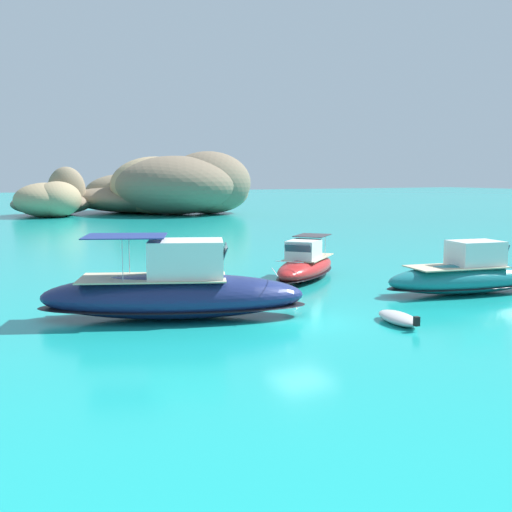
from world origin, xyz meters
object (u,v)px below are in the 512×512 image
islet_small (54,200)px  motorboat_teal (468,276)px  islet_large (169,189)px  motorboat_red (305,266)px  dinghy_tender (398,318)px  motorboat_navy (174,292)px

islet_small → motorboat_teal: islet_small is taller
islet_large → motorboat_red: bearing=-102.7°
islet_large → motorboat_teal: islet_large is taller
motorboat_red → dinghy_tender: 11.43m
islet_small → motorboat_teal: bearing=-84.0°
islet_large → motorboat_navy: bearing=-109.5°
motorboat_navy → dinghy_tender: bearing=-33.7°
islet_large → motorboat_red: 63.64m
islet_large → dinghy_tender: (-16.50, -73.15, -3.52)m
motorboat_red → dinghy_tender: motorboat_red is taller
motorboat_navy → dinghy_tender: 9.17m
motorboat_red → dinghy_tender: size_ratio=2.52×
motorboat_navy → islet_large: bearing=70.5°
motorboat_teal → dinghy_tender: (-7.42, -3.67, -0.65)m
islet_small → motorboat_teal: 71.89m
motorboat_navy → motorboat_red: size_ratio=1.58×
dinghy_tender → islet_large: bearing=77.3°
motorboat_red → motorboat_navy: bearing=-148.9°
motorboat_teal → islet_small: bearing=96.0°
islet_small → dinghy_tender: 75.17m
motorboat_teal → motorboat_red: bearing=123.4°
islet_large → motorboat_teal: 70.13m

